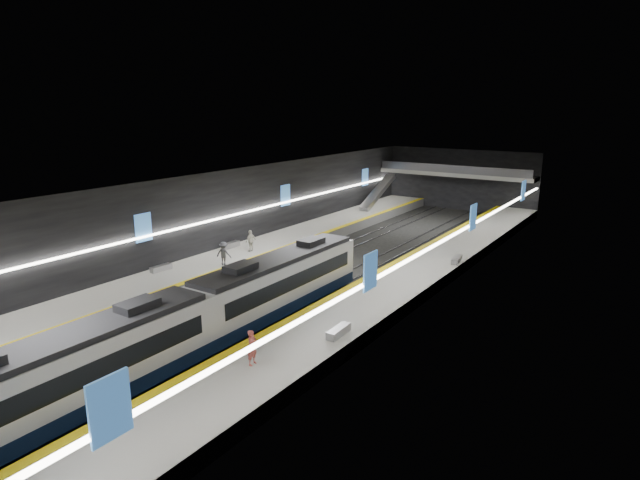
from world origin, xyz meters
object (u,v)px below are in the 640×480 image
Objects in this scene: escalator at (378,192)px; bench_right_near at (339,331)px; bench_right_far at (457,260)px; passenger_right_a at (252,348)px; train at (196,317)px; passenger_left_b at (224,254)px; bench_left_near at (161,268)px; passenger_left_a at (251,241)px; bench_left_far at (231,245)px.

escalator is 4.05× the size of bench_right_near.
bench_right_far is 23.17m from passenger_right_a.
train is 13.83m from passenger_left_b.
bench_left_near is 18.08m from passenger_right_a.
passenger_right_a is (16.25, -7.88, 0.70)m from bench_left_near.
passenger_left_b is (-14.90, 6.36, 0.74)m from bench_right_near.
passenger_left_b is (-13.16, 11.73, 0.06)m from passenger_right_a.
train is at bearing 76.77° from passenger_right_a.
train is 15.22× the size of bench_right_near.
escalator is 25.12m from passenger_left_a.
bench_right_near is (6.48, 4.62, -0.95)m from train.
passenger_left_a is at bearing -94.89° from passenger_left_b.
bench_right_near is at bearing -31.41° from bench_left_far.
bench_right_far is 1.04× the size of passenger_right_a.
bench_left_far is 20.02m from bench_right_far.
bench_left_near is (-1.51, -33.36, -1.68)m from escalator.
bench_left_far is at bearing 127.54° from train.
passenger_right_a is at bearing -110.33° from bench_right_near.
bench_left_near is 8.57m from passenger_left_a.
escalator is 24.95m from bench_right_far.
passenger_right_a is (-1.74, -5.38, 0.68)m from bench_right_near.
train is at bearing 35.91° from passenger_left_a.
bench_left_near is (-11.51, 7.12, -0.98)m from train.
bench_left_near is at bearing -148.53° from bench_right_far.
passenger_left_a is 0.99× the size of passenger_left_b.
passenger_right_a reaches higher than bench_right_near.
passenger_left_a reaches higher than bench_left_near.
bench_left_far is (-11.77, 15.32, -0.95)m from train.
passenger_left_a is 4.52m from passenger_left_b.
bench_left_far is at bearing 95.59° from bench_left_near.
passenger_left_b reaches higher than bench_right_near.
escalator is 39.50m from bench_right_near.
bench_left_far reaches higher than bench_left_near.
passenger_left_b is at bearing 127.51° from train.
bench_left_near is at bearing -9.94° from passenger_left_a.
escalator is at bearing 125.20° from bench_right_far.
passenger_left_a is at bearing -88.58° from escalator.
passenger_right_a is at bearing -70.33° from escalator.
train is at bearing -53.49° from bench_left_far.
bench_left_far is at bearing -167.48° from bench_right_far.
passenger_left_b is at bearing 44.17° from passenger_right_a.
escalator is at bearing 84.95° from bench_left_far.
escalator reaches higher than bench_right_near.
train is at bearing -27.93° from bench_left_near.
escalator is 4.09× the size of passenger_left_b.
passenger_left_a is at bearing -165.00° from bench_right_far.
bench_right_far is 19.14m from passenger_left_b.
passenger_left_a reaches higher than passenger_right_a.
passenger_left_b is (3.09, 3.85, 0.76)m from bench_left_near.
escalator reaches higher than bench_left_far.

